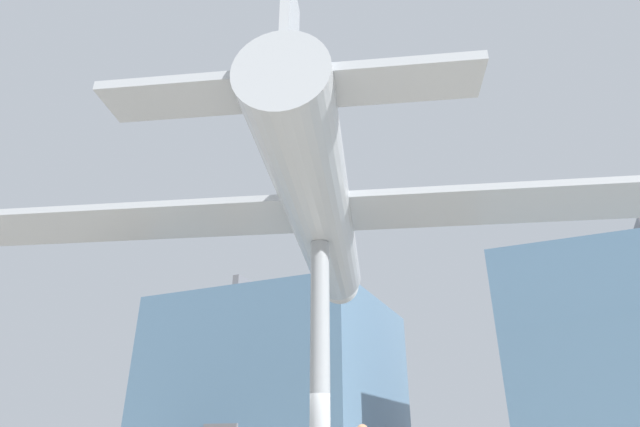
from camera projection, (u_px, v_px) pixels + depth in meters
name	position (u px, v px, depth m)	size (l,w,h in m)	color
glass_pavilion_left	(280.00, 386.00, 28.18)	(11.91, 11.22, 9.46)	slate
support_pylon_central	(320.00, 367.00, 11.62)	(0.47, 0.47, 6.19)	#999EA3
suspended_airplane	(321.00, 215.00, 13.41)	(20.70, 13.08, 3.42)	#B2B7BC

